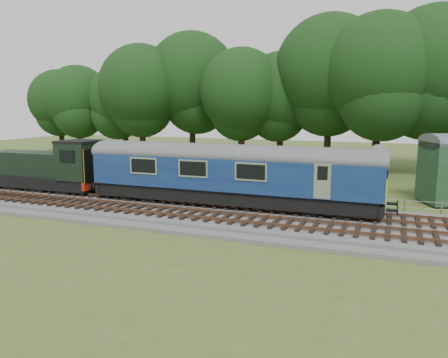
% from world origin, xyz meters
% --- Properties ---
extents(ground, '(120.00, 120.00, 0.00)m').
position_xyz_m(ground, '(0.00, 0.00, 0.00)').
color(ground, '#415921').
rests_on(ground, ground).
extents(ballast, '(70.00, 7.00, 0.35)m').
position_xyz_m(ballast, '(0.00, 0.00, 0.17)').
color(ballast, '#4C4C4F').
rests_on(ballast, ground).
extents(track_north, '(67.20, 2.40, 0.21)m').
position_xyz_m(track_north, '(0.00, 1.40, 0.42)').
color(track_north, black).
rests_on(track_north, ballast).
extents(track_south, '(67.20, 2.40, 0.21)m').
position_xyz_m(track_south, '(0.00, -1.60, 0.42)').
color(track_south, black).
rests_on(track_south, ballast).
extents(fence, '(64.00, 0.12, 1.00)m').
position_xyz_m(fence, '(0.00, 4.50, 0.00)').
color(fence, '#6B6054').
rests_on(fence, ground).
extents(tree_line, '(70.00, 8.00, 18.00)m').
position_xyz_m(tree_line, '(0.00, 22.00, 0.00)').
color(tree_line, black).
rests_on(tree_line, ground).
extents(dmu_railcar, '(18.05, 2.86, 3.88)m').
position_xyz_m(dmu_railcar, '(1.95, 1.40, 2.61)').
color(dmu_railcar, black).
rests_on(dmu_railcar, ground).
extents(shunter_loco, '(8.91, 2.60, 3.38)m').
position_xyz_m(shunter_loco, '(-11.98, 1.40, 1.97)').
color(shunter_loco, black).
rests_on(shunter_loco, ground).
extents(worker, '(0.71, 0.59, 1.68)m').
position_xyz_m(worker, '(-6.73, 0.74, 1.19)').
color(worker, '#DA530B').
rests_on(worker, ballast).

